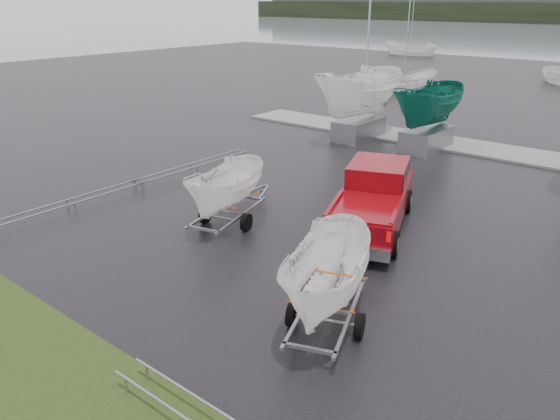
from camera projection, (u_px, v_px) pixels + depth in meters
name	position (u px, v px, depth m)	size (l,w,h in m)	color
ground_plane	(355.00, 230.00, 18.28)	(120.00, 120.00, 0.00)	black
grass_verge	(46.00, 409.00, 10.33)	(40.00, 40.00, 0.00)	black
dock	(491.00, 150.00, 27.66)	(30.00, 3.00, 0.12)	gray
pickup_truck	(374.00, 196.00, 18.33)	(4.09, 6.41, 2.02)	maroon
trailer_hitched	(331.00, 220.00, 11.93)	(2.39, 3.78, 5.03)	gray
trailer_parked	(226.00, 151.00, 17.78)	(2.09, 3.78, 4.77)	gray
keelboat_0	(362.00, 58.00, 28.55)	(2.73, 3.20, 10.91)	gray
keelboat_1	(432.00, 79.00, 26.69)	(2.26, 3.20, 7.11)	gray
mast_rack_0	(194.00, 165.00, 24.17)	(0.56, 6.50, 0.06)	gray
mast_rack_1	(71.00, 202.00, 19.83)	(0.56, 6.50, 0.06)	gray
moored_boat_0	(403.00, 90.00, 46.09)	(3.31, 3.34, 11.22)	white
moored_boat_4	(410.00, 55.00, 73.94)	(2.95, 2.88, 11.65)	white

